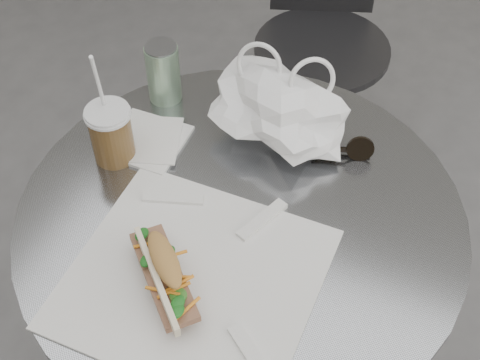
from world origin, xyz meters
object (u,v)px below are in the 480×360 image
at_px(drink_can, 163,73).
at_px(sunglasses, 343,149).
at_px(banh_mi, 165,272).
at_px(cafe_table, 241,299).
at_px(iced_coffee, 111,133).
at_px(chair_far, 318,75).

bearing_deg(drink_can, sunglasses, -1.37).
height_order(banh_mi, sunglasses, banh_mi).
height_order(cafe_table, sunglasses, sunglasses).
bearing_deg(cafe_table, iced_coffee, 174.19).
bearing_deg(cafe_table, drink_can, 141.36).
bearing_deg(banh_mi, cafe_table, 118.79).
bearing_deg(iced_coffee, drink_can, 88.23).
xyz_separation_m(iced_coffee, drink_can, (0.01, 0.18, 0.00)).
xyz_separation_m(banh_mi, drink_can, (-0.21, 0.38, 0.02)).
relative_size(chair_far, sunglasses, 6.65).
bearing_deg(banh_mi, chair_far, 138.22).
relative_size(cafe_table, drink_can, 6.19).
relative_size(chair_far, iced_coffee, 3.07).
distance_m(iced_coffee, drink_can, 0.18).
xyz_separation_m(cafe_table, banh_mi, (-0.04, -0.18, 0.31)).
relative_size(banh_mi, drink_can, 1.78).
bearing_deg(sunglasses, chair_far, 89.90).
bearing_deg(sunglasses, cafe_table, -140.41).
height_order(iced_coffee, drink_can, iced_coffee).
height_order(sunglasses, drink_can, drink_can).
height_order(cafe_table, drink_can, drink_can).
bearing_deg(banh_mi, drink_can, 161.64).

